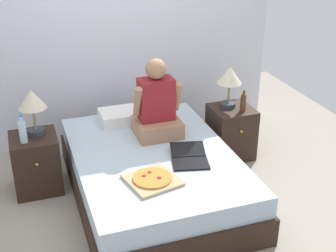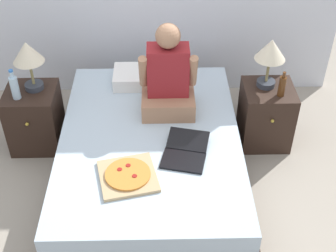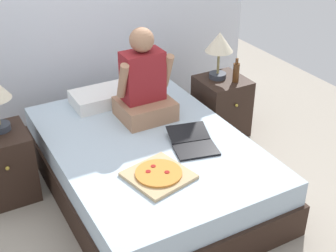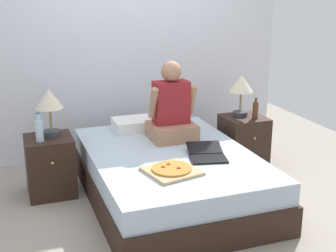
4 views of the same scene
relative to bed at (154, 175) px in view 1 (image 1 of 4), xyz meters
name	(u,v)px [view 1 (image 1 of 4)]	position (x,y,z in m)	size (l,w,h in m)	color
ground_plane	(154,195)	(0.00, 0.00, -0.23)	(5.72, 5.72, 0.00)	#9E9384
wall_back	(115,33)	(0.00, 1.41, 1.02)	(3.72, 0.12, 2.50)	silver
bed	(154,175)	(0.00, 0.00, 0.00)	(1.48, 2.10, 0.46)	black
nightstand_left	(36,163)	(-1.04, 0.48, 0.06)	(0.44, 0.47, 0.57)	black
lamp_on_left_nightstand	(32,102)	(-1.00, 0.53, 0.67)	(0.26, 0.26, 0.45)	#333842
water_bottle	(23,131)	(-1.12, 0.39, 0.45)	(0.07, 0.07, 0.28)	silver
nightstand_right	(231,132)	(1.04, 0.48, 0.06)	(0.44, 0.47, 0.57)	black
lamp_on_right_nightstand	(230,78)	(1.01, 0.53, 0.67)	(0.26, 0.26, 0.45)	#333842
beer_bottle	(243,103)	(1.11, 0.38, 0.44)	(0.06, 0.06, 0.23)	#512D14
pillow	(125,116)	(-0.08, 0.77, 0.29)	(0.52, 0.34, 0.12)	white
person_seated	(157,108)	(0.15, 0.37, 0.52)	(0.47, 0.40, 0.78)	#A37556
laptop	(190,159)	(0.27, -0.24, 0.26)	(0.40, 0.48, 0.07)	black
pizza_box	(152,179)	(-0.15, -0.46, 0.25)	(0.48, 0.48, 0.05)	tan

